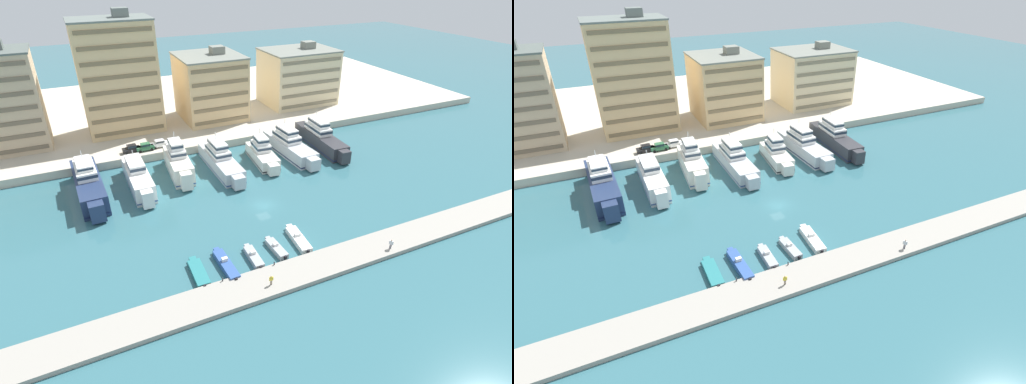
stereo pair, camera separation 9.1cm
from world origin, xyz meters
TOP-DOWN VIEW (x-y plane):
  - ground_plane at (0.00, 0.00)m, footprint 400.00×400.00m
  - quay_promenade at (0.00, 63.68)m, footprint 180.00×70.00m
  - pier_dock at (0.00, -19.76)m, footprint 120.00×5.89m
  - yacht_navy_far_left at (-29.87, 18.16)m, footprint 5.64×22.50m
  - yacht_white_left at (-20.38, 17.45)m, footprint 4.13×19.36m
  - yacht_ivory_mid_left at (-11.19, 19.72)m, footprint 5.20×17.03m
  - yacht_silver_center_left at (-1.97, 18.20)m, footprint 4.71×21.50m
  - yacht_ivory_center at (8.13, 17.49)m, footprint 5.54×15.64m
  - yacht_silver_center_right at (16.03, 18.69)m, footprint 5.65×21.38m
  - yacht_charcoal_mid_right at (25.21, 19.20)m, footprint 5.26×22.61m
  - motorboat_teal_far_left at (-17.51, -13.50)m, footprint 2.17×7.18m
  - motorboat_blue_left at (-13.17, -13.64)m, footprint 1.89×8.29m
  - motorboat_grey_mid_left at (-8.51, -13.73)m, footprint 1.70×6.26m
  - motorboat_grey_center_left at (-4.22, -13.24)m, footprint 1.77×6.14m
  - motorboat_white_center at (0.27, -12.64)m, footprint 2.49×7.97m
  - car_black_far_left at (-19.16, 31.65)m, footprint 4.20×2.12m
  - car_green_left at (-16.06, 31.23)m, footprint 4.13×1.98m
  - car_white_mid_left at (-12.53, 31.84)m, footprint 4.19×2.11m
  - apartment_block_left at (-17.67, 47.14)m, footprint 18.96×12.34m
  - apartment_block_mid_left at (6.22, 47.05)m, footprint 16.97×17.70m
  - apartment_block_center_left at (35.34, 48.79)m, footprint 21.33×16.27m
  - pedestrian_near_edge at (-8.90, -20.67)m, footprint 0.64×0.27m
  - pedestrian_mid_deck at (12.29, -21.44)m, footprint 0.48×0.56m
  - bollard_west at (-14.98, -17.07)m, footprint 0.20×0.20m
  - bollard_west_mid at (-6.54, -17.07)m, footprint 0.20×0.20m

SIDE VIEW (x-z plane):
  - ground_plane at x=0.00m, z-range 0.00..0.00m
  - pier_dock at x=0.00m, z-range 0.00..0.75m
  - motorboat_teal_far_left at x=-17.51m, z-range -0.01..0.87m
  - motorboat_grey_center_left at x=-4.22m, z-range -0.19..1.14m
  - motorboat_white_center at x=0.27m, z-range -0.22..1.23m
  - motorboat_grey_mid_left at x=-8.51m, z-range -0.23..1.25m
  - motorboat_blue_left at x=-13.17m, z-range -0.25..1.33m
  - quay_promenade at x=0.00m, z-range 0.00..1.92m
  - bollard_west at x=-14.98m, z-range 0.77..1.38m
  - bollard_west_mid at x=-6.54m, z-range 0.77..1.38m
  - pedestrian_near_edge at x=-8.90m, z-range 0.90..2.55m
  - pedestrian_mid_deck at x=12.29m, z-range 0.91..2.67m
  - yacht_ivory_center at x=8.13m, z-range -1.79..5.98m
  - yacht_silver_center_left at x=-1.97m, z-range -1.78..6.21m
  - yacht_silver_center_right at x=16.03m, z-range -1.79..6.34m
  - yacht_white_left at x=-20.38m, z-range -1.39..6.05m
  - yacht_charcoal_mid_right at x=25.21m, z-range -1.80..6.70m
  - yacht_navy_far_left at x=-29.87m, z-range -1.73..7.01m
  - yacht_ivory_mid_left at x=-11.19m, z-range -1.85..7.35m
  - car_black_far_left at x=-19.16m, z-range 2.00..3.80m
  - car_green_left at x=-16.06m, z-range 2.00..3.80m
  - car_white_mid_left at x=-12.53m, z-range 2.00..3.80m
  - apartment_block_center_left at x=35.34m, z-range 0.97..19.04m
  - apartment_block_mid_left at x=6.22m, z-range 0.97..20.24m
  - apartment_block_left at x=-17.67m, z-range 0.98..30.58m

